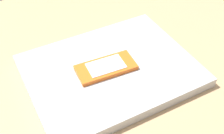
{
  "coord_description": "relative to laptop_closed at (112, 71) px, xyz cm",
  "views": [
    {
      "loc": [
        -23.55,
        -33.4,
        43.83
      ],
      "look_at": [
        0.27,
        -0.12,
        5.0
      ],
      "focal_mm": 46.65,
      "sensor_mm": 36.0,
      "label": 1
    }
  ],
  "objects": [
    {
      "name": "cell_phone_on_laptop",
      "position": [
        -1.35,
        -0.35,
        1.52
      ],
      "size": [
        12.15,
        7.44,
        1.0
      ],
      "color": "orange",
      "rests_on": "laptop_closed"
    },
    {
      "name": "desk_surface",
      "position": [
        -0.27,
        0.12,
        -2.55
      ],
      "size": [
        120.0,
        80.0,
        3.0
      ],
      "primitive_type": "cube",
      "color": "tan",
      "rests_on": "ground"
    },
    {
      "name": "laptop_closed",
      "position": [
        0.0,
        0.0,
        0.0
      ],
      "size": [
        34.77,
        28.44,
        2.1
      ],
      "primitive_type": "cube",
      "rotation": [
        0.0,
        0.0,
        -0.13
      ],
      "color": "#B7BABC",
      "rests_on": "desk_surface"
    }
  ]
}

